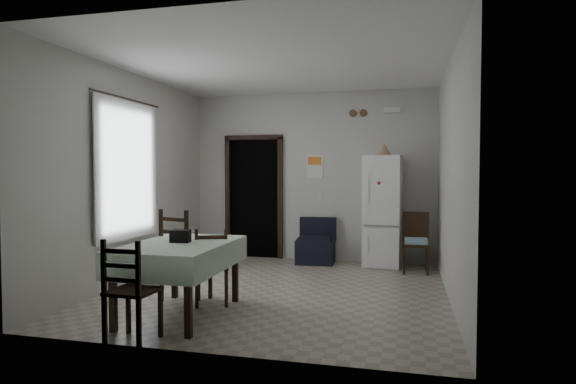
# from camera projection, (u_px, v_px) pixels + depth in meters

# --- Properties ---
(ground) EXTENTS (4.50, 4.50, 0.00)m
(ground) POSITION_uv_depth(u_px,v_px,m) (279.00, 290.00, 6.22)
(ground) COLOR #A69A87
(ground) RESTS_ON ground
(ceiling) EXTENTS (4.20, 4.50, 0.02)m
(ceiling) POSITION_uv_depth(u_px,v_px,m) (279.00, 64.00, 6.10)
(ceiling) COLOR white
(ceiling) RESTS_ON ground
(wall_back) EXTENTS (4.20, 0.02, 2.90)m
(wall_back) POSITION_uv_depth(u_px,v_px,m) (312.00, 176.00, 8.34)
(wall_back) COLOR beige
(wall_back) RESTS_ON ground
(wall_front) EXTENTS (4.20, 0.02, 2.90)m
(wall_front) POSITION_uv_depth(u_px,v_px,m) (209.00, 181.00, 3.98)
(wall_front) COLOR beige
(wall_front) RESTS_ON ground
(wall_left) EXTENTS (0.02, 4.50, 2.90)m
(wall_left) POSITION_uv_depth(u_px,v_px,m) (132.00, 178.00, 6.66)
(wall_left) COLOR beige
(wall_left) RESTS_ON ground
(wall_right) EXTENTS (0.02, 4.50, 2.90)m
(wall_right) POSITION_uv_depth(u_px,v_px,m) (451.00, 179.00, 5.66)
(wall_right) COLOR beige
(wall_right) RESTS_ON ground
(doorway) EXTENTS (1.06, 0.52, 2.22)m
(doorway) POSITION_uv_depth(u_px,v_px,m) (258.00, 197.00, 8.81)
(doorway) COLOR black
(doorway) RESTS_ON ground
(window_recess) EXTENTS (0.10, 1.20, 1.60)m
(window_recess) POSITION_uv_depth(u_px,v_px,m) (121.00, 170.00, 6.47)
(window_recess) COLOR silver
(window_recess) RESTS_ON ground
(curtain) EXTENTS (0.02, 1.45, 1.85)m
(curtain) POSITION_uv_depth(u_px,v_px,m) (128.00, 170.00, 6.45)
(curtain) COLOR silver
(curtain) RESTS_ON ground
(curtain_rod) EXTENTS (0.02, 1.60, 0.02)m
(curtain_rod) POSITION_uv_depth(u_px,v_px,m) (128.00, 99.00, 6.41)
(curtain_rod) COLOR black
(curtain_rod) RESTS_ON ground
(calendar) EXTENTS (0.28, 0.02, 0.40)m
(calendar) POSITION_uv_depth(u_px,v_px,m) (315.00, 167.00, 8.31)
(calendar) COLOR white
(calendar) RESTS_ON ground
(calendar_image) EXTENTS (0.24, 0.01, 0.14)m
(calendar_image) POSITION_uv_depth(u_px,v_px,m) (315.00, 161.00, 8.30)
(calendar_image) COLOR orange
(calendar_image) RESTS_ON ground
(light_switch) EXTENTS (0.08, 0.02, 0.12)m
(light_switch) POSITION_uv_depth(u_px,v_px,m) (320.00, 197.00, 8.31)
(light_switch) COLOR beige
(light_switch) RESTS_ON ground
(vent_left) EXTENTS (0.12, 0.03, 0.12)m
(vent_left) POSITION_uv_depth(u_px,v_px,m) (353.00, 113.00, 8.12)
(vent_left) COLOR brown
(vent_left) RESTS_ON ground
(vent_right) EXTENTS (0.12, 0.03, 0.12)m
(vent_right) POSITION_uv_depth(u_px,v_px,m) (363.00, 113.00, 8.07)
(vent_right) COLOR brown
(vent_right) RESTS_ON ground
(emergency_light) EXTENTS (0.25, 0.07, 0.09)m
(emergency_light) POSITION_uv_depth(u_px,v_px,m) (392.00, 110.00, 7.94)
(emergency_light) COLOR white
(emergency_light) RESTS_ON ground
(fridge) EXTENTS (0.63, 0.63, 1.79)m
(fridge) POSITION_uv_depth(u_px,v_px,m) (383.00, 211.00, 7.76)
(fridge) COLOR white
(fridge) RESTS_ON ground
(tan_cone) EXTENTS (0.24, 0.24, 0.18)m
(tan_cone) POSITION_uv_depth(u_px,v_px,m) (385.00, 150.00, 7.62)
(tan_cone) COLOR #A6825C
(tan_cone) RESTS_ON fridge
(navy_seat) EXTENTS (0.65, 0.63, 0.75)m
(navy_seat) POSITION_uv_depth(u_px,v_px,m) (316.00, 241.00, 8.05)
(navy_seat) COLOR black
(navy_seat) RESTS_ON ground
(corner_chair) EXTENTS (0.39, 0.39, 0.91)m
(corner_chair) POSITION_uv_depth(u_px,v_px,m) (416.00, 243.00, 7.27)
(corner_chair) COLOR black
(corner_chair) RESTS_ON ground
(dining_table) EXTENTS (0.99, 1.50, 0.77)m
(dining_table) POSITION_uv_depth(u_px,v_px,m) (180.00, 279.00, 5.11)
(dining_table) COLOR #B2CAAD
(dining_table) RESTS_ON ground
(black_bag) EXTENTS (0.22, 0.15, 0.13)m
(black_bag) POSITION_uv_depth(u_px,v_px,m) (180.00, 236.00, 5.15)
(black_bag) COLOR black
(black_bag) RESTS_ON dining_table
(dining_chair_far_left) EXTENTS (0.59, 0.59, 1.09)m
(dining_chair_far_left) POSITION_uv_depth(u_px,v_px,m) (186.00, 255.00, 5.71)
(dining_chair_far_left) COLOR black
(dining_chair_far_left) RESTS_ON ground
(dining_chair_far_right) EXTENTS (0.49, 0.49, 0.89)m
(dining_chair_far_right) POSITION_uv_depth(u_px,v_px,m) (212.00, 266.00, 5.55)
(dining_chair_far_right) COLOR black
(dining_chair_far_right) RESTS_ON ground
(dining_chair_near_head) EXTENTS (0.42, 0.42, 0.94)m
(dining_chair_near_head) POSITION_uv_depth(u_px,v_px,m) (133.00, 290.00, 4.31)
(dining_chair_near_head) COLOR black
(dining_chair_near_head) RESTS_ON ground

